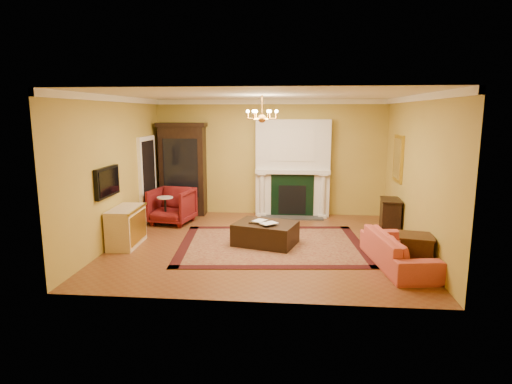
# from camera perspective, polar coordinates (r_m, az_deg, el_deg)

# --- Properties ---
(floor) EXTENTS (6.00, 5.50, 0.02)m
(floor) POSITION_cam_1_polar(r_m,az_deg,el_deg) (8.88, 0.77, -7.00)
(floor) COLOR brown
(floor) RESTS_ON ground
(ceiling) EXTENTS (6.00, 5.50, 0.02)m
(ceiling) POSITION_cam_1_polar(r_m,az_deg,el_deg) (8.47, 0.82, 12.87)
(ceiling) COLOR silver
(ceiling) RESTS_ON wall_back
(wall_back) EXTENTS (6.00, 0.02, 3.00)m
(wall_back) POSITION_cam_1_polar(r_m,az_deg,el_deg) (11.28, 1.88, 4.59)
(wall_back) COLOR gold
(wall_back) RESTS_ON floor
(wall_front) EXTENTS (6.00, 0.02, 3.00)m
(wall_front) POSITION_cam_1_polar(r_m,az_deg,el_deg) (5.83, -1.31, -0.96)
(wall_front) COLOR gold
(wall_front) RESTS_ON floor
(wall_left) EXTENTS (0.02, 5.50, 3.00)m
(wall_left) POSITION_cam_1_polar(r_m,az_deg,el_deg) (9.27, -18.12, 2.80)
(wall_left) COLOR gold
(wall_left) RESTS_ON floor
(wall_right) EXTENTS (0.02, 5.50, 3.00)m
(wall_right) POSITION_cam_1_polar(r_m,az_deg,el_deg) (8.84, 20.65, 2.29)
(wall_right) COLOR gold
(wall_right) RESTS_ON floor
(fireplace) EXTENTS (1.90, 0.70, 2.50)m
(fireplace) POSITION_cam_1_polar(r_m,az_deg,el_deg) (11.11, 4.91, 2.88)
(fireplace) COLOR silver
(fireplace) RESTS_ON wall_back
(crown_molding) EXTENTS (6.00, 5.50, 0.12)m
(crown_molding) POSITION_cam_1_polar(r_m,az_deg,el_deg) (9.42, 1.27, 12.20)
(crown_molding) COLOR white
(crown_molding) RESTS_ON ceiling
(doorway) EXTENTS (0.08, 1.05, 2.10)m
(doorway) POSITION_cam_1_polar(r_m,az_deg,el_deg) (10.88, -14.21, 1.64)
(doorway) COLOR white
(doorway) RESTS_ON wall_left
(tv_panel) EXTENTS (0.09, 0.95, 0.58)m
(tv_panel) POSITION_cam_1_polar(r_m,az_deg,el_deg) (8.72, -19.22, 1.28)
(tv_panel) COLOR black
(tv_panel) RESTS_ON wall_left
(gilt_mirror) EXTENTS (0.06, 0.76, 1.05)m
(gilt_mirror) POSITION_cam_1_polar(r_m,az_deg,el_deg) (10.16, 18.41, 4.26)
(gilt_mirror) COLOR gold
(gilt_mirror) RESTS_ON wall_right
(chandelier) EXTENTS (0.63, 0.55, 0.53)m
(chandelier) POSITION_cam_1_polar(r_m,az_deg,el_deg) (8.47, 0.81, 10.15)
(chandelier) COLOR gold
(chandelier) RESTS_ON ceiling
(oriental_rug) EXTENTS (3.98, 3.14, 0.01)m
(oriental_rug) POSITION_cam_1_polar(r_m,az_deg,el_deg) (8.80, 2.11, -7.04)
(oriental_rug) COLOR #48100F
(oriental_rug) RESTS_ON floor
(china_cabinet) EXTENTS (1.17, 0.56, 2.31)m
(china_cabinet) POSITION_cam_1_polar(r_m,az_deg,el_deg) (11.41, -9.66, 2.77)
(china_cabinet) COLOR black
(china_cabinet) RESTS_ON floor
(wingback_armchair) EXTENTS (1.07, 1.02, 0.96)m
(wingback_armchair) POSITION_cam_1_polar(r_m,az_deg,el_deg) (10.57, -11.13, -1.62)
(wingback_armchair) COLOR maroon
(wingback_armchair) RESTS_ON floor
(pedestal_table) EXTENTS (0.38, 0.38, 0.68)m
(pedestal_table) POSITION_cam_1_polar(r_m,az_deg,el_deg) (10.50, -11.99, -2.18)
(pedestal_table) COLOR black
(pedestal_table) RESTS_ON floor
(commode) EXTENTS (0.53, 1.07, 0.78)m
(commode) POSITION_cam_1_polar(r_m,az_deg,el_deg) (9.07, -16.91, -4.44)
(commode) COLOR beige
(commode) RESTS_ON floor
(coral_sofa) EXTENTS (0.85, 2.03, 0.77)m
(coral_sofa) POSITION_cam_1_polar(r_m,az_deg,el_deg) (7.94, 18.45, -6.71)
(coral_sofa) COLOR #BC453B
(coral_sofa) RESTS_ON floor
(end_table) EXTENTS (0.61, 0.61, 0.60)m
(end_table) POSITION_cam_1_polar(r_m,az_deg,el_deg) (7.82, 20.47, -7.74)
(end_table) COLOR #37210F
(end_table) RESTS_ON floor
(console_table) EXTENTS (0.46, 0.72, 0.76)m
(console_table) POSITION_cam_1_polar(r_m,az_deg,el_deg) (9.96, 17.43, -3.22)
(console_table) COLOR black
(console_table) RESTS_ON floor
(leather_ottoman) EXTENTS (1.40, 1.18, 0.45)m
(leather_ottoman) POSITION_cam_1_polar(r_m,az_deg,el_deg) (8.76, 1.27, -5.54)
(leather_ottoman) COLOR black
(leather_ottoman) RESTS_ON oriental_rug
(ottoman_tray) EXTENTS (0.53, 0.47, 0.03)m
(ottoman_tray) POSITION_cam_1_polar(r_m,az_deg,el_deg) (8.69, 0.80, -4.05)
(ottoman_tray) COLOR black
(ottoman_tray) RESTS_ON leather_ottoman
(book_a) EXTENTS (0.20, 0.13, 0.29)m
(book_a) POSITION_cam_1_polar(r_m,az_deg,el_deg) (8.70, -0.12, -2.95)
(book_a) COLOR gray
(book_a) RESTS_ON ottoman_tray
(book_b) EXTENTS (0.17, 0.20, 0.32)m
(book_b) POSITION_cam_1_polar(r_m,az_deg,el_deg) (8.54, 1.27, -3.09)
(book_b) COLOR gray
(book_b) RESTS_ON ottoman_tray
(topiary_left) EXTENTS (0.14, 0.14, 0.39)m
(topiary_left) POSITION_cam_1_polar(r_m,az_deg,el_deg) (11.06, 1.35, 4.18)
(topiary_left) COLOR gray
(topiary_left) RESTS_ON fireplace
(topiary_right) EXTENTS (0.15, 0.15, 0.40)m
(topiary_right) POSITION_cam_1_polar(r_m,az_deg,el_deg) (11.06, 9.06, 4.09)
(topiary_right) COLOR gray
(topiary_right) RESTS_ON fireplace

